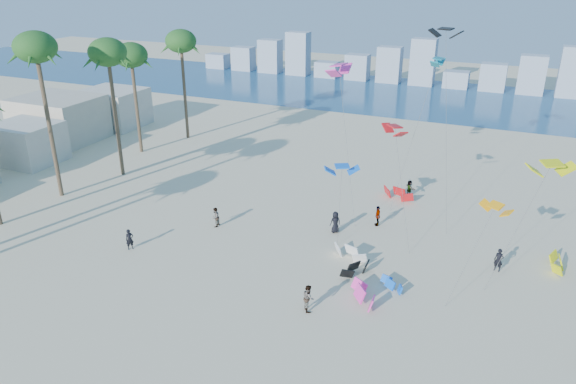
% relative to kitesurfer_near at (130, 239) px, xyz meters
% --- Properties ---
extents(ground, '(220.00, 220.00, 0.00)m').
position_rel_kitesurfer_near_xyz_m(ground, '(8.16, -9.96, -0.86)').
color(ground, beige).
rests_on(ground, ground).
extents(ocean, '(220.00, 220.00, 0.00)m').
position_rel_kitesurfer_near_xyz_m(ocean, '(8.16, 62.04, -0.85)').
color(ocean, navy).
rests_on(ocean, ground).
extents(kitesurfer_near, '(0.71, 0.75, 1.72)m').
position_rel_kitesurfer_near_xyz_m(kitesurfer_near, '(0.00, 0.00, 0.00)').
color(kitesurfer_near, black).
rests_on(kitesurfer_near, ground).
extents(kitesurfer_mid, '(1.11, 1.16, 1.88)m').
position_rel_kitesurfer_near_xyz_m(kitesurfer_mid, '(16.09, -1.99, 0.08)').
color(kitesurfer_mid, gray).
rests_on(kitesurfer_mid, ground).
extents(kitesurfers_far, '(29.27, 21.47, 1.90)m').
position_rel_kitesurfer_near_xyz_m(kitesurfers_far, '(18.20, 9.38, 0.01)').
color(kitesurfers_far, black).
rests_on(kitesurfers_far, ground).
extents(grounded_kites, '(17.15, 21.05, 1.03)m').
position_rel_kitesurfer_near_xyz_m(grounded_kites, '(20.18, 7.74, -0.39)').
color(grounded_kites, black).
rests_on(grounded_kites, ground).
extents(flying_kites, '(22.53, 19.73, 16.63)m').
position_rel_kitesurfer_near_xyz_m(flying_kites, '(20.85, 12.08, 9.87)').
color(flying_kites, blue).
rests_on(flying_kites, ground).
extents(palm_row, '(6.70, 44.80, 15.72)m').
position_rel_kitesurfer_near_xyz_m(palm_row, '(-12.58, 6.18, 11.32)').
color(palm_row, brown).
rests_on(palm_row, ground).
extents(beachfront_buildings, '(11.50, 43.00, 6.00)m').
position_rel_kitesurfer_near_xyz_m(beachfront_buildings, '(-25.53, 10.86, 1.81)').
color(beachfront_buildings, beige).
rests_on(beachfront_buildings, ground).
extents(distant_skyline, '(85.00, 3.00, 8.40)m').
position_rel_kitesurfer_near_xyz_m(distant_skyline, '(6.97, 72.04, 2.23)').
color(distant_skyline, '#9EADBF').
rests_on(distant_skyline, ground).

